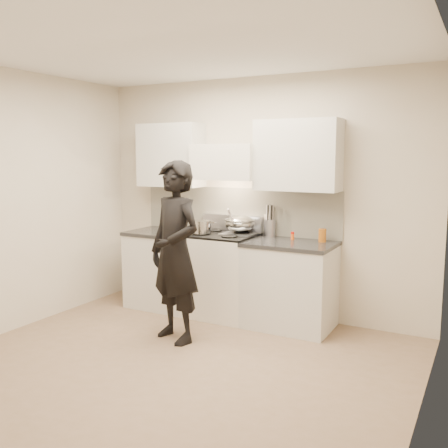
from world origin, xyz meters
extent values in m
plane|color=#856A54|center=(0.00, 0.00, 0.00)|extent=(4.00, 4.00, 0.00)
cube|color=beige|center=(0.00, 1.75, 1.35)|extent=(4.00, 0.04, 2.70)
cube|color=beige|center=(-2.00, 0.00, 1.35)|extent=(0.04, 3.50, 2.70)
cube|color=beige|center=(2.00, 0.00, 1.35)|extent=(0.04, 3.50, 2.70)
cube|color=silver|center=(0.00, 0.00, 2.69)|extent=(4.00, 3.50, 0.02)
cube|color=white|center=(-0.25, 1.74, 1.19)|extent=(2.50, 0.02, 0.53)
cube|color=#A5A5B1|center=(-0.30, 1.70, 1.03)|extent=(0.76, 0.08, 0.20)
cube|color=silver|center=(-0.30, 1.55, 1.75)|extent=(0.76, 0.40, 0.40)
cylinder|color=#B0B0B0|center=(-0.30, 1.37, 1.57)|extent=(0.66, 0.02, 0.02)
cube|color=beige|center=(0.53, 1.58, 1.83)|extent=(0.90, 0.33, 0.75)
cube|color=beige|center=(-1.08, 1.58, 1.83)|extent=(0.80, 0.33, 0.75)
cube|color=beige|center=(0.13, 1.73, 1.10)|extent=(0.08, 0.01, 0.12)
cube|color=silver|center=(-0.30, 1.43, 0.46)|extent=(0.76, 0.65, 0.92)
cube|color=black|center=(-0.30, 1.43, 0.93)|extent=(0.76, 0.65, 0.02)
cube|color=silver|center=(-0.14, 1.54, 0.95)|extent=(0.36, 0.34, 0.01)
cylinder|color=#B0B0B0|center=(-0.30, 1.13, 0.78)|extent=(0.62, 0.02, 0.02)
cylinder|color=black|center=(-0.48, 1.28, 0.95)|extent=(0.18, 0.18, 0.01)
cylinder|color=black|center=(-0.12, 1.28, 0.95)|extent=(0.18, 0.18, 0.01)
cylinder|color=black|center=(-0.48, 1.57, 0.95)|extent=(0.18, 0.18, 0.01)
cylinder|color=black|center=(-0.12, 1.57, 0.95)|extent=(0.18, 0.18, 0.01)
cube|color=beige|center=(0.53, 1.43, 0.44)|extent=(0.90, 0.65, 0.88)
cube|color=black|center=(0.53, 1.43, 0.90)|extent=(0.92, 0.67, 0.04)
cube|color=beige|center=(-1.08, 1.43, 0.44)|extent=(0.80, 0.65, 0.88)
cube|color=black|center=(-1.08, 1.43, 0.90)|extent=(0.82, 0.67, 0.04)
ellipsoid|color=#B0B0B0|center=(-0.14, 1.57, 1.06)|extent=(0.35, 0.35, 0.19)
torus|color=#B0B0B0|center=(-0.14, 1.57, 1.10)|extent=(0.37, 0.37, 0.02)
ellipsoid|color=beige|center=(-0.14, 1.57, 1.05)|extent=(0.20, 0.20, 0.09)
cylinder|color=silver|center=(-0.19, 1.43, 1.16)|extent=(0.08, 0.25, 0.19)
cylinder|color=#B0B0B0|center=(-0.48, 1.30, 1.03)|extent=(0.27, 0.27, 0.14)
cube|color=#B0B0B0|center=(-0.60, 1.25, 1.08)|extent=(0.05, 0.04, 0.01)
cube|color=#B0B0B0|center=(-0.36, 1.34, 1.08)|extent=(0.05, 0.04, 0.01)
cylinder|color=#A5A5B1|center=(0.18, 1.67, 1.01)|extent=(0.13, 0.13, 0.19)
cylinder|color=black|center=(0.21, 1.66, 1.11)|extent=(0.02, 0.02, 0.33)
cylinder|color=silver|center=(0.21, 1.68, 1.11)|extent=(0.02, 0.02, 0.33)
cylinder|color=#A5A5B1|center=(0.19, 1.70, 1.11)|extent=(0.02, 0.02, 0.33)
cylinder|color=black|center=(0.17, 1.70, 1.11)|extent=(0.02, 0.02, 0.33)
cylinder|color=#A5A5B1|center=(0.15, 1.68, 1.11)|extent=(0.02, 0.02, 0.33)
cylinder|color=silver|center=(0.16, 1.66, 1.11)|extent=(0.02, 0.02, 0.33)
cylinder|color=black|center=(0.17, 1.64, 1.11)|extent=(0.02, 0.02, 0.33)
cylinder|color=#A5A5B1|center=(0.20, 1.64, 1.11)|extent=(0.02, 0.02, 0.33)
cylinder|color=#F15813|center=(0.49, 1.58, 0.95)|extent=(0.04, 0.04, 0.06)
cylinder|color=#C60D03|center=(0.49, 1.58, 0.99)|extent=(0.04, 0.04, 0.02)
cylinder|color=#A25413|center=(0.82, 1.58, 0.99)|extent=(0.08, 0.08, 0.14)
imported|color=black|center=(-0.33, 0.53, 0.89)|extent=(0.75, 0.62, 1.78)
camera|label=1|loc=(2.35, -3.46, 1.83)|focal=40.00mm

